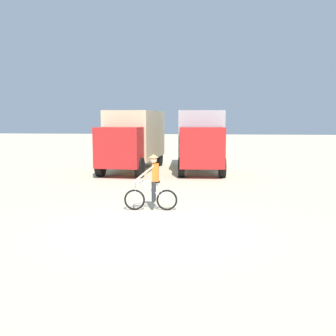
% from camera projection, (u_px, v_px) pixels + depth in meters
% --- Properties ---
extents(ground_plane, '(120.00, 120.00, 0.00)m').
position_uv_depth(ground_plane, '(153.00, 227.00, 10.97)').
color(ground_plane, beige).
extents(box_truck_tan_camper, '(2.80, 6.89, 3.35)m').
position_uv_depth(box_truck_tan_camper, '(133.00, 137.00, 22.61)').
color(box_truck_tan_camper, '#CCB78E').
rests_on(box_truck_tan_camper, ground).
extents(box_truck_grey_hauler, '(2.73, 6.87, 3.35)m').
position_uv_depth(box_truck_grey_hauler, '(201.00, 137.00, 22.55)').
color(box_truck_grey_hauler, '#9E9EA3').
rests_on(box_truck_grey_hauler, ground).
extents(cyclist_orange_shirt, '(1.73, 0.52, 1.82)m').
position_uv_depth(cyclist_orange_shirt, '(152.00, 184.00, 12.88)').
color(cyclist_orange_shirt, black).
rests_on(cyclist_orange_shirt, ground).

